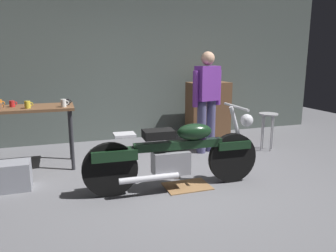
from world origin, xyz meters
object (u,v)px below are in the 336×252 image
(storage_bin, at_px, (12,176))
(mug_red_diner, at_px, (12,104))
(mug_white_ceramic, at_px, (64,103))
(mug_black_matte, at_px, (67,102))
(shop_stool, at_px, (268,122))
(wooden_dresser, at_px, (208,110))
(mug_yellow_tall, at_px, (28,105))
(person_standing, at_px, (207,98))
(motorcycle, at_px, (176,153))

(storage_bin, xyz_separation_m, mug_red_diner, (-0.01, 0.80, 0.77))
(mug_white_ceramic, xyz_separation_m, mug_black_matte, (0.05, 0.18, -0.01))
(shop_stool, bearing_deg, mug_red_diner, 175.59)
(wooden_dresser, bearing_deg, mug_white_ceramic, -159.06)
(mug_white_ceramic, bearing_deg, storage_bin, -139.05)
(shop_stool, relative_size, mug_black_matte, 6.02)
(wooden_dresser, xyz_separation_m, mug_white_ceramic, (-2.72, -1.04, 0.41))
(mug_yellow_tall, relative_size, mug_red_diner, 1.09)
(shop_stool, xyz_separation_m, mug_yellow_tall, (-3.78, 0.11, 0.45))
(mug_red_diner, xyz_separation_m, mug_black_matte, (0.73, -0.04, -0.00))
(mug_red_diner, distance_m, mug_black_matte, 0.73)
(wooden_dresser, relative_size, storage_bin, 2.50)
(shop_stool, relative_size, storage_bin, 1.45)
(shop_stool, xyz_separation_m, wooden_dresser, (-0.60, 1.13, 0.05))
(wooden_dresser, bearing_deg, storage_bin, -154.45)
(wooden_dresser, height_order, storage_bin, wooden_dresser)
(person_standing, distance_m, mug_white_ceramic, 2.26)
(wooden_dresser, xyz_separation_m, mug_black_matte, (-2.67, -0.86, 0.39))
(mug_red_diner, bearing_deg, motorcycle, -36.36)
(storage_bin, height_order, mug_white_ceramic, mug_white_ceramic)
(storage_bin, height_order, mug_yellow_tall, mug_yellow_tall)
(person_standing, bearing_deg, mug_black_matte, -15.43)
(person_standing, bearing_deg, wooden_dresser, -131.34)
(motorcycle, xyz_separation_m, mug_white_ceramic, (-1.24, 1.19, 0.51))
(mug_yellow_tall, bearing_deg, person_standing, 2.32)
(storage_bin, bearing_deg, shop_stool, 7.04)
(shop_stool, distance_m, mug_red_diner, 4.03)
(mug_white_ceramic, relative_size, mug_red_diner, 1.09)
(mug_yellow_tall, xyz_separation_m, mug_white_ceramic, (0.46, -0.03, 0.01))
(mug_yellow_tall, xyz_separation_m, mug_black_matte, (0.51, 0.15, -0.01))
(mug_yellow_tall, bearing_deg, wooden_dresser, 17.63)
(shop_stool, relative_size, wooden_dresser, 0.58)
(storage_bin, xyz_separation_m, mug_black_matte, (0.71, 0.76, 0.77))
(wooden_dresser, distance_m, mug_black_matte, 2.83)
(storage_bin, relative_size, mug_black_matte, 4.14)
(storage_bin, bearing_deg, mug_white_ceramic, 40.95)
(mug_red_diner, bearing_deg, shop_stool, -4.41)
(mug_red_diner, bearing_deg, storage_bin, -89.03)
(person_standing, relative_size, wooden_dresser, 1.52)
(motorcycle, relative_size, mug_black_matte, 20.60)
(person_standing, xyz_separation_m, shop_stool, (1.06, -0.22, -0.43))
(wooden_dresser, xyz_separation_m, mug_yellow_tall, (-3.18, -1.01, 0.40))
(person_standing, height_order, shop_stool, person_standing)
(shop_stool, bearing_deg, storage_bin, -172.96)
(wooden_dresser, relative_size, mug_black_matte, 10.34)
(motorcycle, height_order, mug_black_matte, motorcycle)
(mug_red_diner, bearing_deg, mug_yellow_tall, -42.27)
(storage_bin, distance_m, mug_red_diner, 1.11)
(wooden_dresser, bearing_deg, person_standing, -117.06)
(motorcycle, relative_size, person_standing, 1.31)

